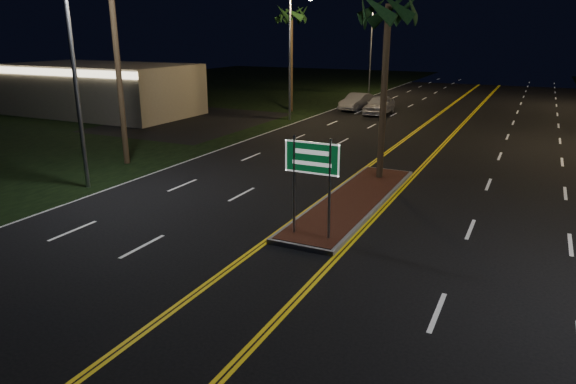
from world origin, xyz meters
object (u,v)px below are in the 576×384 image
Objects in this scene: palm_left_far at (291,15)px; car_far at (357,100)px; commercial_building at (102,89)px; car_near at (379,103)px; palm_median at (388,9)px; median_island at (354,200)px; streetlight_left_far at (375,40)px; streetlight_left_mid at (295,43)px; streetlight_left_near at (79,51)px; highway_sign at (312,167)px.

car_far is at bearing 34.69° from palm_left_far.
car_near is at bearing 25.91° from commercial_building.
median_island is at bearing -90.00° from palm_median.
streetlight_left_far is at bearing 106.00° from median_island.
streetlight_left_far is 1.82× the size of car_far.
streetlight_left_mid reaches higher than median_island.
commercial_building is 1.67× the size of streetlight_left_near.
palm_left_far is (-12.80, 25.20, 5.34)m from highway_sign.
median_island is 25.76m from palm_left_far.
palm_left_far reaches higher than car_far.
palm_left_far is 1.78× the size of car_far.
commercial_building is at bearing -165.39° from streetlight_left_mid.
car_near is at bearing 79.25° from streetlight_left_near.
highway_sign is at bearing -63.41° from streetlight_left_mid.
car_far is (2.54, 27.27, -4.83)m from streetlight_left_near.
commercial_building is at bearing 133.90° from streetlight_left_near.
streetlight_left_far is (-10.61, 37.00, 5.57)m from median_island.
streetlight_left_near is 24.19m from palm_left_far.
streetlight_left_far is at bearing 90.00° from streetlight_left_near.
highway_sign is (0.00, -4.20, 2.32)m from median_island.
palm_median is (0.00, 7.70, 4.87)m from highway_sign.
highway_sign is at bearing -63.08° from palm_left_far.
palm_left_far reaches higher than median_island.
streetlight_left_near is at bearing -164.22° from median_island.
median_island is at bearing -75.96° from car_near.
commercial_building reaches higher than highway_sign.
streetlight_left_mid is (-10.61, 17.00, 5.57)m from median_island.
palm_left_far is 1.67× the size of car_near.
streetlight_left_far reaches higher than car_far.
highway_sign reaches higher than car_far.
streetlight_left_mid is (-10.61, 21.20, 3.25)m from highway_sign.
streetlight_left_far is 1.02× the size of palm_left_far.
car_far is at bearing 149.00° from car_near.
streetlight_left_mid is 9.10m from car_far.
streetlight_left_mid is at bearing -129.98° from car_near.
streetlight_left_far is at bearing 107.58° from palm_median.
palm_left_far is at bearing -97.78° from streetlight_left_far.
car_near is (-5.70, 27.05, -1.53)m from highway_sign.
median_island is 1.14× the size of streetlight_left_far.
streetlight_left_far is (0.00, 40.00, 0.00)m from streetlight_left_near.
palm_left_far is (-2.19, -16.00, 2.09)m from streetlight_left_far.
streetlight_left_mid is at bearing -90.00° from streetlight_left_far.
palm_left_far is at bearing -137.34° from car_far.
commercial_building is at bearing 146.52° from highway_sign.
streetlight_left_mid is at bearing 14.61° from commercial_building.
palm_median is 23.20m from car_far.
car_far is (2.54, 7.27, -4.83)m from streetlight_left_mid.
streetlight_left_near is at bearing -148.51° from palm_median.
streetlight_left_near is 27.82m from car_far.
streetlight_left_mid reaches higher than car_far.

